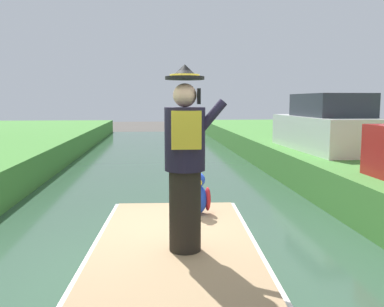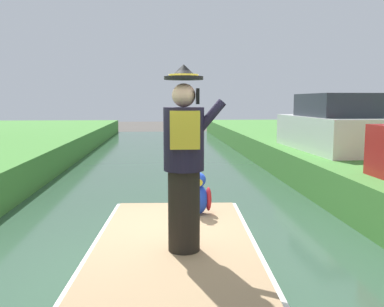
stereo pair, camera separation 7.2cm
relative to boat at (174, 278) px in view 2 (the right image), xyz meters
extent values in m
plane|color=#4C4742|center=(0.00, 0.74, -0.40)|extent=(80.00, 80.00, 0.00)
cube|color=#33513D|center=(0.00, 0.74, -0.35)|extent=(6.11, 48.00, 0.10)
cube|color=silver|center=(0.00, 0.00, -0.02)|extent=(2.01, 4.29, 0.56)
cube|color=#997A56|center=(0.00, 0.00, 0.28)|extent=(1.85, 3.94, 0.05)
cylinder|color=black|center=(0.10, -0.03, 0.72)|extent=(0.32, 0.32, 0.82)
cylinder|color=black|center=(0.10, -0.03, 1.44)|extent=(0.40, 0.40, 0.62)
cube|color=gold|center=(0.10, -0.22, 1.54)|extent=(0.28, 0.06, 0.36)
sphere|color=#DBA884|center=(0.10, -0.03, 1.86)|extent=(0.23, 0.23, 0.23)
cylinder|color=black|center=(0.10, -0.03, 2.03)|extent=(0.38, 0.38, 0.03)
cone|color=black|center=(0.10, -0.03, 2.10)|extent=(0.26, 0.26, 0.12)
cylinder|color=gold|center=(0.10, -0.03, 2.05)|extent=(0.29, 0.29, 0.02)
cylinder|color=black|center=(0.32, -0.07, 1.62)|extent=(0.38, 0.09, 0.43)
cube|color=black|center=(0.23, -0.09, 1.85)|extent=(0.03, 0.08, 0.15)
ellipsoid|color=blue|center=(0.36, 1.31, 0.51)|extent=(0.26, 0.32, 0.40)
sphere|color=blue|center=(0.36, 1.27, 0.78)|extent=(0.20, 0.20, 0.20)
cone|color=yellow|center=(0.36, 1.17, 0.77)|extent=(0.09, 0.09, 0.09)
ellipsoid|color=red|center=(0.22, 1.31, 0.51)|extent=(0.08, 0.20, 0.32)
ellipsoid|color=red|center=(0.50, 1.31, 0.51)|extent=(0.08, 0.20, 0.32)
cube|color=white|center=(4.43, 6.75, 0.95)|extent=(1.84, 4.06, 0.90)
cube|color=#2D333D|center=(4.43, 6.55, 1.70)|extent=(1.52, 2.25, 0.60)
camera|label=1|loc=(-0.19, -4.09, 1.81)|focal=38.95mm
camera|label=2|loc=(-0.12, -4.09, 1.81)|focal=38.95mm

